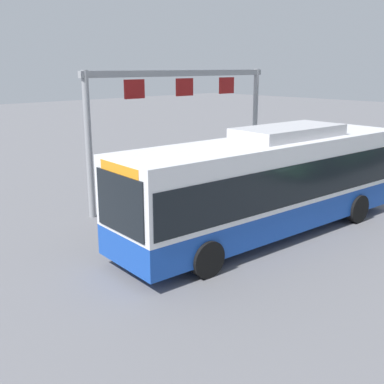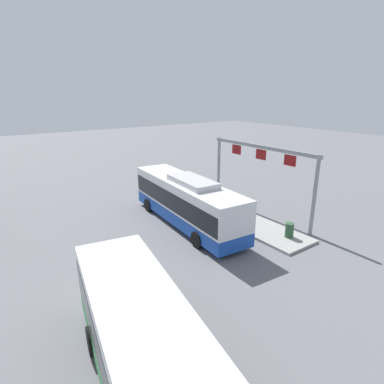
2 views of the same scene
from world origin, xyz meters
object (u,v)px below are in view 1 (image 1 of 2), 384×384
Objects in this scene: person_waiting_near at (152,194)px; trash_bin at (276,171)px; person_boarding at (114,212)px; bus_main at (270,180)px; person_waiting_mid at (177,190)px.

trash_bin is at bearing 113.84° from person_waiting_near.
person_waiting_near is (-1.92, -0.46, 0.16)m from person_boarding.
person_boarding is (3.94, -3.04, -0.92)m from bus_main.
person_waiting_near is 7.67m from trash_bin.
person_waiting_near is at bearing 2.74° from trash_bin.
person_boarding is 1.00× the size of person_waiting_mid.
trash_bin is (-6.69, -0.57, -0.44)m from person_waiting_mid.
person_waiting_near and person_waiting_mid have the same top height.
person_boarding is at bearing -55.47° from person_waiting_near.
trash_bin is at bearing 101.39° from person_waiting_mid.
person_waiting_near is at bearing -55.81° from bus_main.
bus_main is 6.93m from trash_bin.
trash_bin is at bearing -141.39° from bus_main.
person_boarding reaches higher than trash_bin.
person_waiting_mid is 1.86× the size of trash_bin.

